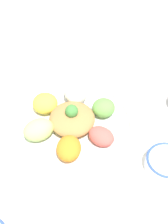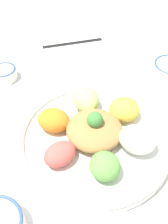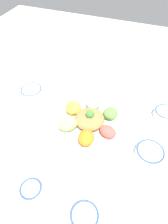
{
  "view_description": "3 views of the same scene",
  "coord_description": "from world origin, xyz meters",
  "px_view_note": "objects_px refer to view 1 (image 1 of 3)",
  "views": [
    {
      "loc": [
        0.16,
        -0.57,
        0.76
      ],
      "look_at": [
        0.02,
        -0.02,
        0.1
      ],
      "focal_mm": 50.0,
      "sensor_mm": 36.0,
      "label": 1
    },
    {
      "loc": [
        0.36,
        0.16,
        0.53
      ],
      "look_at": [
        -0.02,
        -0.03,
        0.1
      ],
      "focal_mm": 42.0,
      "sensor_mm": 36.0,
      "label": 2
    },
    {
      "loc": [
        0.14,
        -0.53,
        0.72
      ],
      "look_at": [
        -0.06,
        0.01,
        0.06
      ],
      "focal_mm": 30.0,
      "sensor_mm": 36.0,
      "label": 3
    }
  ],
  "objects_px": {
    "salad_platter": "(72,122)",
    "serving_spoon_main": "(130,59)",
    "serving_spoon_extra": "(9,45)",
    "rice_bowl_blue": "(166,163)"
  },
  "relations": [
    {
      "from": "serving_spoon_extra",
      "to": "salad_platter",
      "type": "bearing_deg",
      "value": 147.59
    },
    {
      "from": "serving_spoon_extra",
      "to": "serving_spoon_main",
      "type": "bearing_deg",
      "value": -165.2
    },
    {
      "from": "salad_platter",
      "to": "serving_spoon_extra",
      "type": "relative_size",
      "value": 3.07
    },
    {
      "from": "serving_spoon_extra",
      "to": "rice_bowl_blue",
      "type": "bearing_deg",
      "value": 158.97
    },
    {
      "from": "salad_platter",
      "to": "rice_bowl_blue",
      "type": "bearing_deg",
      "value": -13.5
    },
    {
      "from": "salad_platter",
      "to": "serving_spoon_main",
      "type": "distance_m",
      "value": 0.38
    },
    {
      "from": "salad_platter",
      "to": "serving_spoon_main",
      "type": "xyz_separation_m",
      "value": [
        0.12,
        0.36,
        -0.02
      ]
    },
    {
      "from": "rice_bowl_blue",
      "to": "serving_spoon_extra",
      "type": "bearing_deg",
      "value": 147.77
    },
    {
      "from": "salad_platter",
      "to": "serving_spoon_extra",
      "type": "height_order",
      "value": "salad_platter"
    },
    {
      "from": "rice_bowl_blue",
      "to": "serving_spoon_main",
      "type": "relative_size",
      "value": 0.86
    }
  ]
}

